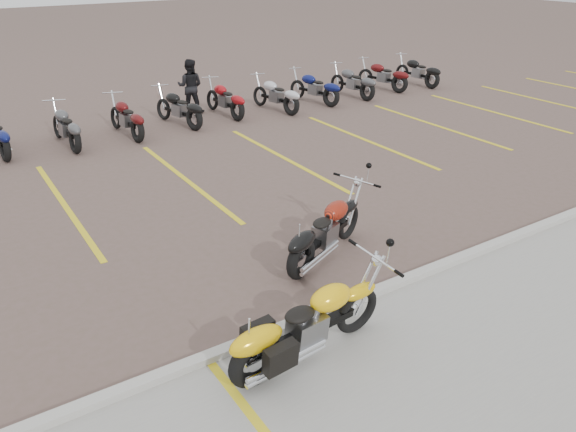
# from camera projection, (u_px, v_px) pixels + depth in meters

# --- Properties ---
(ground) EXTENTS (100.00, 100.00, 0.00)m
(ground) POSITION_uv_depth(u_px,v_px,m) (278.00, 251.00, 9.92)
(ground) COLOR brown
(ground) RESTS_ON ground
(concrete_apron) EXTENTS (60.00, 5.00, 0.01)m
(concrete_apron) POSITION_uv_depth(u_px,v_px,m) (482.00, 410.00, 6.51)
(concrete_apron) COLOR #9E9B93
(concrete_apron) RESTS_ON ground
(curb) EXTENTS (60.00, 0.18, 0.12)m
(curb) POSITION_uv_depth(u_px,v_px,m) (348.00, 303.00, 8.38)
(curb) COLOR #ADAAA3
(curb) RESTS_ON ground
(parking_stripes) EXTENTS (38.00, 5.50, 0.01)m
(parking_stripes) POSITION_uv_depth(u_px,v_px,m) (186.00, 180.00, 12.95)
(parking_stripes) COLOR gold
(parking_stripes) RESTS_ON ground
(yellow_cruiser) EXTENTS (2.42, 0.43, 1.00)m
(yellow_cruiser) POSITION_uv_depth(u_px,v_px,m) (304.00, 327.00, 7.13)
(yellow_cruiser) COLOR black
(yellow_cruiser) RESTS_ON ground
(flame_cruiser) EXTENTS (2.15, 1.05, 0.94)m
(flame_cruiser) POSITION_uv_depth(u_px,v_px,m) (323.00, 234.00, 9.49)
(flame_cruiser) COLOR black
(flame_cruiser) RESTS_ON ground
(person_b) EXTENTS (1.05, 1.01, 1.70)m
(person_b) POSITION_uv_depth(u_px,v_px,m) (190.00, 86.00, 17.86)
(person_b) COLOR black
(person_b) RESTS_ON ground
(bg_bike_row) EXTENTS (20.72, 2.07, 1.10)m
(bg_bike_row) POSITION_uv_depth(u_px,v_px,m) (177.00, 107.00, 16.70)
(bg_bike_row) COLOR black
(bg_bike_row) RESTS_ON ground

